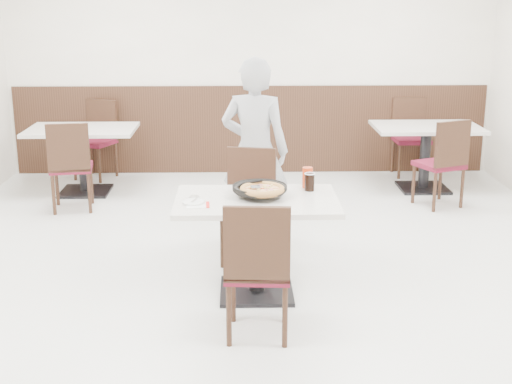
{
  "coord_description": "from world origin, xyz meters",
  "views": [
    {
      "loc": [
        -0.16,
        -5.37,
        2.21
      ],
      "look_at": [
        -0.04,
        -0.3,
        0.79
      ],
      "focal_mm": 50.0,
      "sensor_mm": 36.0,
      "label": 1
    }
  ],
  "objects_px": {
    "chair_far": "(248,208)",
    "bg_table_right": "(425,158)",
    "chair_near": "(258,268)",
    "bg_chair_right_far": "(411,138)",
    "main_table": "(256,247)",
    "diner_person": "(255,151)",
    "bg_chair_left_far": "(94,140)",
    "bg_chair_right_near": "(439,162)",
    "bg_chair_left_near": "(71,165)",
    "pizza_pan": "(260,191)",
    "red_cup": "(307,177)",
    "pizza": "(262,191)",
    "side_plate": "(193,202)",
    "bg_table_left": "(84,161)",
    "cola_glass": "(310,182)"
  },
  "relations": [
    {
      "from": "chair_far",
      "to": "side_plate",
      "type": "relative_size",
      "value": 5.95
    },
    {
      "from": "cola_glass",
      "to": "main_table",
      "type": "bearing_deg",
      "value": -152.77
    },
    {
      "from": "side_plate",
      "to": "diner_person",
      "type": "distance_m",
      "value": 1.43
    },
    {
      "from": "pizza_pan",
      "to": "bg_chair_left_near",
      "type": "bearing_deg",
      "value": 130.95
    },
    {
      "from": "chair_near",
      "to": "bg_table_right",
      "type": "height_order",
      "value": "chair_near"
    },
    {
      "from": "bg_chair_left_far",
      "to": "bg_table_right",
      "type": "bearing_deg",
      "value": -165.08
    },
    {
      "from": "bg_chair_left_far",
      "to": "cola_glass",
      "type": "bearing_deg",
      "value": 148.39
    },
    {
      "from": "diner_person",
      "to": "bg_chair_right_near",
      "type": "relative_size",
      "value": 1.77
    },
    {
      "from": "cola_glass",
      "to": "bg_table_left",
      "type": "distance_m",
      "value": 3.56
    },
    {
      "from": "main_table",
      "to": "pizza",
      "type": "relative_size",
      "value": 4.18
    },
    {
      "from": "side_plate",
      "to": "cola_glass",
      "type": "distance_m",
      "value": 0.93
    },
    {
      "from": "side_plate",
      "to": "bg_chair_left_near",
      "type": "xyz_separation_m",
      "value": [
        -1.42,
        2.35,
        -0.28
      ]
    },
    {
      "from": "chair_far",
      "to": "bg_chair_right_far",
      "type": "bearing_deg",
      "value": -113.89
    },
    {
      "from": "pizza",
      "to": "cola_glass",
      "type": "xyz_separation_m",
      "value": [
        0.37,
        0.23,
        0.0
      ]
    },
    {
      "from": "pizza_pan",
      "to": "red_cup",
      "type": "relative_size",
      "value": 2.3
    },
    {
      "from": "chair_far",
      "to": "bg_table_right",
      "type": "bearing_deg",
      "value": -121.14
    },
    {
      "from": "chair_far",
      "to": "bg_chair_right_far",
      "type": "xyz_separation_m",
      "value": [
        2.08,
        2.93,
        0.0
      ]
    },
    {
      "from": "main_table",
      "to": "bg_chair_right_far",
      "type": "xyz_separation_m",
      "value": [
        2.02,
        3.6,
        0.1
      ]
    },
    {
      "from": "side_plate",
      "to": "red_cup",
      "type": "relative_size",
      "value": 1.0
    },
    {
      "from": "red_cup",
      "to": "bg_chair_right_near",
      "type": "distance_m",
      "value": 2.56
    },
    {
      "from": "bg_chair_left_far",
      "to": "bg_table_left",
      "type": "bearing_deg",
      "value": 113.91
    },
    {
      "from": "diner_person",
      "to": "bg_table_right",
      "type": "height_order",
      "value": "diner_person"
    },
    {
      "from": "chair_near",
      "to": "bg_chair_right_far",
      "type": "relative_size",
      "value": 1.0
    },
    {
      "from": "side_plate",
      "to": "bg_chair_right_near",
      "type": "distance_m",
      "value": 3.44
    },
    {
      "from": "bg_table_right",
      "to": "main_table",
      "type": "bearing_deg",
      "value": -124.56
    },
    {
      "from": "bg_chair_right_near",
      "to": "red_cup",
      "type": "bearing_deg",
      "value": -152.19
    },
    {
      "from": "bg_chair_right_near",
      "to": "bg_chair_right_far",
      "type": "height_order",
      "value": "same"
    },
    {
      "from": "pizza",
      "to": "bg_chair_right_far",
      "type": "distance_m",
      "value": 4.13
    },
    {
      "from": "main_table",
      "to": "bg_chair_right_near",
      "type": "distance_m",
      "value": 3.03
    },
    {
      "from": "chair_far",
      "to": "bg_chair_left_far",
      "type": "bearing_deg",
      "value": -46.03
    },
    {
      "from": "main_table",
      "to": "side_plate",
      "type": "height_order",
      "value": "side_plate"
    },
    {
      "from": "chair_far",
      "to": "pizza",
      "type": "distance_m",
      "value": 0.77
    },
    {
      "from": "pizza_pan",
      "to": "bg_chair_right_far",
      "type": "distance_m",
      "value": 4.09
    },
    {
      "from": "diner_person",
      "to": "bg_chair_right_near",
      "type": "bearing_deg",
      "value": -138.88
    },
    {
      "from": "pizza",
      "to": "cola_glass",
      "type": "height_order",
      "value": "cola_glass"
    },
    {
      "from": "main_table",
      "to": "diner_person",
      "type": "bearing_deg",
      "value": 89.24
    },
    {
      "from": "pizza_pan",
      "to": "side_plate",
      "type": "bearing_deg",
      "value": -161.97
    },
    {
      "from": "bg_chair_right_near",
      "to": "bg_chair_right_far",
      "type": "xyz_separation_m",
      "value": [
        0.02,
        1.33,
        0.0
      ]
    },
    {
      "from": "pizza_pan",
      "to": "diner_person",
      "type": "distance_m",
      "value": 1.19
    },
    {
      "from": "diner_person",
      "to": "bg_table_right",
      "type": "relative_size",
      "value": 1.4
    },
    {
      "from": "bg_chair_left_far",
      "to": "chair_far",
      "type": "bearing_deg",
      "value": 146.3
    },
    {
      "from": "chair_far",
      "to": "bg_chair_right_far",
      "type": "distance_m",
      "value": 3.59
    },
    {
      "from": "diner_person",
      "to": "bg_chair_right_far",
      "type": "bearing_deg",
      "value": -116.76
    },
    {
      "from": "cola_glass",
      "to": "bg_table_right",
      "type": "distance_m",
      "value": 3.2
    },
    {
      "from": "main_table",
      "to": "diner_person",
      "type": "xyz_separation_m",
      "value": [
        0.02,
        1.24,
        0.47
      ]
    },
    {
      "from": "bg_chair_left_near",
      "to": "bg_chair_left_far",
      "type": "distance_m",
      "value": 1.31
    },
    {
      "from": "pizza",
      "to": "bg_chair_left_far",
      "type": "relative_size",
      "value": 0.3
    },
    {
      "from": "bg_chair_right_near",
      "to": "bg_table_left",
      "type": "bearing_deg",
      "value": 147.92
    },
    {
      "from": "chair_near",
      "to": "pizza_pan",
      "type": "height_order",
      "value": "chair_near"
    },
    {
      "from": "bg_table_left",
      "to": "bg_table_right",
      "type": "bearing_deg",
      "value": 0.73
    }
  ]
}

